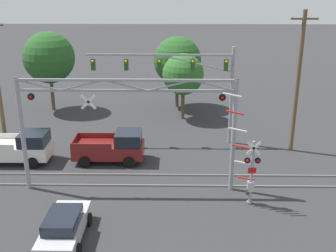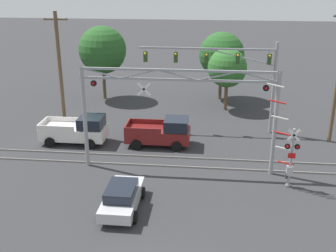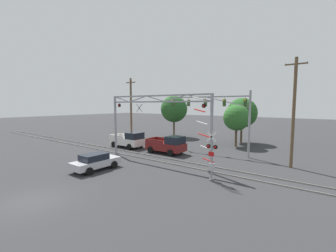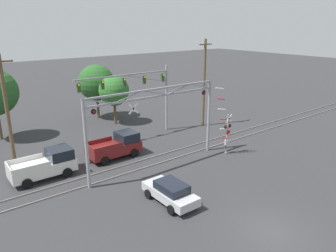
{
  "view_description": "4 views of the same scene",
  "coord_description": "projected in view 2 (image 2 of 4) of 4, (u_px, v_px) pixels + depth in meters",
  "views": [
    {
      "loc": [
        2.63,
        -10.89,
        12.0
      ],
      "look_at": [
        2.31,
        10.24,
        4.38
      ],
      "focal_mm": 45.0,
      "sensor_mm": 36.0,
      "label": 1
    },
    {
      "loc": [
        2.04,
        -13.45,
        12.26
      ],
      "look_at": [
        -0.9,
        14.04,
        2.0
      ],
      "focal_mm": 45.0,
      "sensor_mm": 36.0,
      "label": 2
    },
    {
      "loc": [
        14.17,
        -5.45,
        5.77
      ],
      "look_at": [
        0.08,
        13.3,
        3.49
      ],
      "focal_mm": 24.0,
      "sensor_mm": 36.0,
      "label": 3
    },
    {
      "loc": [
        -14.66,
        -9.15,
        11.57
      ],
      "look_at": [
        2.14,
        12.5,
        2.88
      ],
      "focal_mm": 35.0,
      "sensor_mm": 36.0,
      "label": 4
    }
  ],
  "objects": [
    {
      "name": "traffic_signal_span",
      "position": [
        236.0,
        69.0,
        32.35
      ],
      "size": [
        10.6,
        0.39,
        7.24
      ],
      "color": "gray",
      "rests_on": "ground_plane"
    },
    {
      "name": "rail_track_far",
      "position": [
        179.0,
        158.0,
        29.2
      ],
      "size": [
        80.0,
        0.08,
        0.1
      ],
      "primitive_type": "cube",
      "color": "gray",
      "rests_on": "ground_plane"
    },
    {
      "name": "crossing_gantry",
      "position": [
        178.0,
        103.0,
        26.04
      ],
      "size": [
        12.28,
        0.29,
        6.67
      ],
      "color": "gray",
      "rests_on": "ground_plane"
    },
    {
      "name": "rail_track_near",
      "position": [
        178.0,
        167.0,
        27.86
      ],
      "size": [
        80.0,
        0.08,
        0.1
      ],
      "primitive_type": "cube",
      "color": "gray",
      "rests_on": "ground_plane"
    },
    {
      "name": "pickup_truck_lead",
      "position": [
        162.0,
        132.0,
        31.08
      ],
      "size": [
        4.71,
        2.36,
        2.11
      ],
      "color": "maroon",
      "rests_on": "ground_plane"
    },
    {
      "name": "background_tree_beyond_span",
      "position": [
        222.0,
        55.0,
        41.13
      ],
      "size": [
        4.44,
        4.44,
        6.72
      ],
      "color": "brown",
      "rests_on": "ground_plane"
    },
    {
      "name": "pickup_truck_following",
      "position": [
        77.0,
        130.0,
        31.51
      ],
      "size": [
        4.86,
        2.36,
        2.11
      ],
      "color": "silver",
      "rests_on": "ground_plane"
    },
    {
      "name": "crossing_signal_mast",
      "position": [
        289.0,
        155.0,
        24.72
      ],
      "size": [
        2.2,
        0.35,
        6.39
      ],
      "color": "gray",
      "rests_on": "ground_plane"
    },
    {
      "name": "sedan_waiting",
      "position": [
        122.0,
        197.0,
        22.74
      ],
      "size": [
        2.03,
        4.25,
        1.46
      ],
      "color": "#B7B7BC",
      "rests_on": "ground_plane"
    },
    {
      "name": "utility_pole_left",
      "position": [
        60.0,
        72.0,
        32.38
      ],
      "size": [
        1.8,
        0.28,
        9.46
      ],
      "color": "brown",
      "rests_on": "ground_plane"
    },
    {
      "name": "background_tree_far_right_verge",
      "position": [
        227.0,
        68.0,
        38.0
      ],
      "size": [
        3.55,
        3.55,
        5.76
      ],
      "color": "brown",
      "rests_on": "ground_plane"
    },
    {
      "name": "background_tree_far_left_verge",
      "position": [
        102.0,
        50.0,
        41.09
      ],
      "size": [
        4.66,
        4.66,
        7.28
      ],
      "color": "brown",
      "rests_on": "ground_plane"
    }
  ]
}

